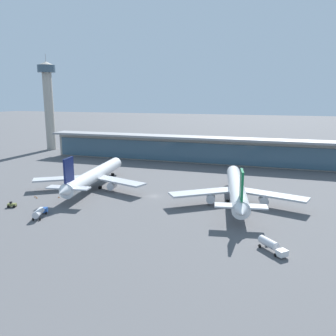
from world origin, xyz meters
The scene contains 11 objects.
ground_plane centered at (0.00, 0.00, 0.00)m, with size 1200.00×1200.00×0.00m, color #515154.
airliner_left_stand centered at (-28.26, 4.07, 5.28)m, with size 48.01×62.92×16.77m.
airliner_centre_stand centered at (31.19, 2.16, 5.28)m, with size 47.67×62.71×16.77m.
service_truck_near_nose_olive centered at (-42.26, -28.07, 0.87)m, with size 3.29×2.64×2.05m.
service_truck_under_wing_blue centered at (-26.31, -33.55, 1.71)m, with size 5.02×8.86×2.95m.
service_truck_mid_apron_white centered at (44.81, -36.00, 1.71)m, with size 7.58×7.76×2.95m.
terminal_building centered at (0.00, 72.53, 7.87)m, with size 185.66×12.80×15.20m.
control_tower centered at (-112.16, 88.24, 36.16)m, with size 12.00×12.00×66.16m.
safety_cone_alpha centered at (-33.60, -13.37, 0.32)m, with size 0.62×0.62×0.70m.
safety_cone_bravo centered at (-41.15, -16.56, 0.32)m, with size 0.62×0.62×0.70m.
safety_cone_charlie centered at (-42.77, -15.51, 0.32)m, with size 0.62×0.62×0.70m.
Camera 1 is at (45.61, -120.18, 38.13)m, focal length 36.96 mm.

